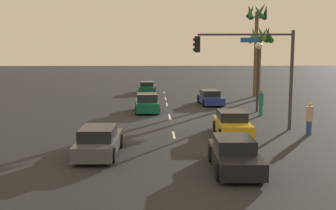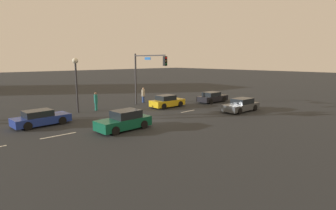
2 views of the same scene
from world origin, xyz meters
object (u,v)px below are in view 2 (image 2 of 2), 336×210
object	(u,v)px
car_4	(41,118)
pedestrian_1	(143,95)
car_3	(167,102)
car_5	(212,97)
car_0	(241,105)
pedestrian_0	(96,101)
traffic_signal	(145,70)
streetlamp	(76,74)
car_1	(124,121)

from	to	relation	value
car_4	pedestrian_1	xyz separation A→B (m)	(13.16, 3.80, 0.37)
car_3	car_5	xyz separation A→B (m)	(6.56, -1.20, -0.03)
car_3	car_4	bearing A→B (deg)	177.40
car_0	pedestrian_0	world-z (taller)	pedestrian_0
traffic_signal	streetlamp	world-z (taller)	traffic_signal
traffic_signal	pedestrian_0	world-z (taller)	traffic_signal
car_0	car_5	bearing A→B (deg)	66.35
pedestrian_1	car_5	bearing A→B (deg)	-40.41
pedestrian_0	car_0	bearing A→B (deg)	-43.64
car_4	pedestrian_0	distance (m)	6.97
traffic_signal	car_0	bearing A→B (deg)	-56.50
car_5	pedestrian_0	bearing A→B (deg)	160.74
traffic_signal	streetlamp	xyz separation A→B (m)	(-7.07, 1.97, -0.24)
car_4	car_3	bearing A→B (deg)	-2.60
car_4	car_5	bearing A→B (deg)	-5.20
car_3	traffic_signal	xyz separation A→B (m)	(-1.66, 1.72, 3.48)
car_0	pedestrian_1	world-z (taller)	pedestrian_1
car_0	streetlamp	distance (m)	16.92
streetlamp	pedestrian_1	distance (m)	9.21
car_0	traffic_signal	bearing A→B (deg)	123.50
car_3	traffic_signal	world-z (taller)	traffic_signal
car_0	car_5	world-z (taller)	car_0
car_5	streetlamp	bearing A→B (deg)	162.28
car_4	car_5	distance (m)	19.82
car_1	car_5	size ratio (longest dim) A/B	1.02
streetlamp	pedestrian_1	xyz separation A→B (m)	(8.71, 0.72, -2.90)
car_5	streetlamp	xyz separation A→B (m)	(-15.29, 4.88, 3.27)
pedestrian_0	pedestrian_1	world-z (taller)	pedestrian_0
car_1	car_5	xyz separation A→B (m)	(15.43, 3.79, -0.07)
car_0	streetlamp	bearing A→B (deg)	140.34
car_4	streetlamp	bearing A→B (deg)	34.77
car_1	pedestrian_1	bearing A→B (deg)	46.68
car_4	car_1	bearing A→B (deg)	-52.36
car_5	car_4	bearing A→B (deg)	174.80
streetlamp	traffic_signal	bearing A→B (deg)	-15.57
pedestrian_1	streetlamp	bearing A→B (deg)	-175.31
car_1	car_3	size ratio (longest dim) A/B	1.07
traffic_signal	car_4	bearing A→B (deg)	-174.46
car_1	traffic_signal	world-z (taller)	traffic_signal
streetlamp	pedestrian_0	size ratio (longest dim) A/B	2.84
car_0	pedestrian_1	distance (m)	12.03
car_1	car_4	distance (m)	7.05
pedestrian_1	car_4	bearing A→B (deg)	-163.88
car_0	car_1	world-z (taller)	car_1
car_0	streetlamp	xyz separation A→B (m)	(-12.79, 10.60, 3.25)
car_1	car_5	distance (m)	15.89
car_1	car_4	xyz separation A→B (m)	(-4.31, 5.59, -0.08)
car_5	car_3	bearing A→B (deg)	169.66
car_4	traffic_signal	distance (m)	12.09
car_1	pedestrian_0	size ratio (longest dim) A/B	2.23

